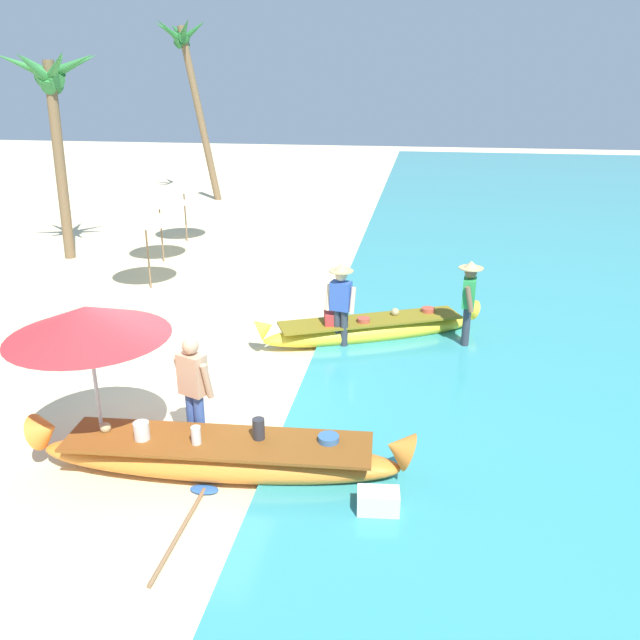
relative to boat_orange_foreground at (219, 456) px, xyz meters
The scene contains 14 objects.
ground_plane 1.79m from the boat_orange_foreground, 126.92° to the left, with size 80.00×80.00×0.00m, color beige.
boat_orange_foreground is the anchor object (origin of this frame).
boat_yellow_midground 4.93m from the boat_orange_foreground, 72.23° to the left, with size 4.22×2.30×0.72m.
person_vendor_hatted 4.39m from the boat_orange_foreground, 76.72° to the left, with size 0.58×0.44×1.65m.
person_tourist_customer 0.99m from the boat_orange_foreground, 130.44° to the left, with size 0.58×0.39×1.61m.
person_vendor_assistant 5.73m from the boat_orange_foreground, 54.78° to the left, with size 0.44×0.57×1.69m.
patio_umbrella_large 2.31m from the boat_orange_foreground, behind, with size 2.00×2.00×2.17m.
parasol_row_0 8.35m from the boat_orange_foreground, 118.90° to the left, with size 1.60×1.60×1.91m.
parasol_row_1 10.63m from the boat_orange_foreground, 115.74° to the left, with size 1.60×1.60×1.91m.
parasol_row_2 12.82m from the boat_orange_foreground, 111.93° to the left, with size 1.60×1.60×1.91m.
palm_tree_tall_inland 20.72m from the boat_orange_foreground, 110.22° to the left, with size 2.34×2.52×6.88m.
palm_tree_leaning_seaward 12.57m from the boat_orange_foreground, 127.14° to the left, with size 2.66×2.45×5.47m.
cooler_box 2.13m from the boat_orange_foreground, 15.00° to the right, with size 0.48×0.28×0.37m, color silver.
paddle 0.95m from the boat_orange_foreground, 95.08° to the right, with size 0.36×1.73×0.05m.
Camera 1 is at (3.44, -8.13, 4.77)m, focal length 36.25 mm.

